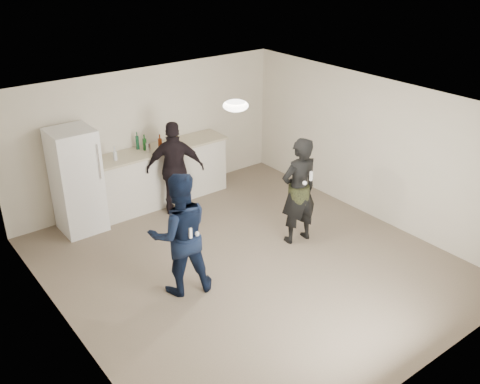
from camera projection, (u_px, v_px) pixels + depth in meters
floor at (248, 263)px, 8.29m from camera, size 6.00×6.00×0.00m
ceiling at (249, 107)px, 7.20m from camera, size 6.00×6.00×0.00m
wall_back at (148, 135)px, 9.89m from camera, size 6.00×0.00×6.00m
wall_front at (425, 289)px, 5.60m from camera, size 6.00×0.00×6.00m
wall_left at (64, 253)px, 6.24m from camera, size 0.00×6.00×6.00m
wall_right at (373, 149)px, 9.25m from camera, size 0.00×6.00×6.00m
counter at (161, 176)px, 9.98m from camera, size 2.60×0.56×1.05m
counter_top at (159, 149)px, 9.74m from camera, size 2.68×0.64×0.04m
fridge at (77, 181)px, 8.88m from camera, size 0.70×0.70×1.80m
fridge_handle at (99, 162)px, 8.60m from camera, size 0.02×0.02×0.60m
ceiling_dome at (236, 106)px, 7.43m from camera, size 0.36×0.36×0.16m
shaker at (148, 147)px, 9.51m from camera, size 0.08×0.08×0.17m
man at (180, 234)px, 7.31m from camera, size 1.05×0.93×1.80m
woman at (299, 191)px, 8.54m from camera, size 0.70×0.51×1.80m
camo_shorts at (299, 194)px, 8.56m from camera, size 0.34×0.34×0.28m
spectator at (175, 169)px, 9.44m from camera, size 1.08×0.90×1.73m
remote_man at (190, 233)px, 7.04m from camera, size 0.04×0.04×0.15m
nunchuk_man at (197, 234)px, 7.16m from camera, size 0.07×0.07×0.07m
remote_woman at (311, 176)px, 8.21m from camera, size 0.04×0.04×0.15m
nunchuk_woman at (305, 183)px, 8.22m from camera, size 0.07×0.07×0.07m
bottle_cluster at (151, 144)px, 9.62m from camera, size 1.38×0.39×0.25m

